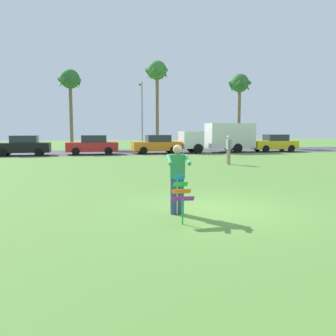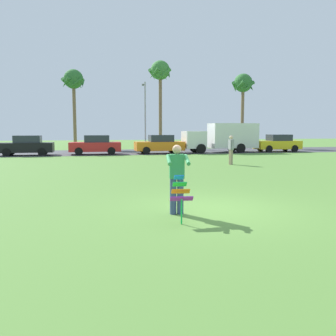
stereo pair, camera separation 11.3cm
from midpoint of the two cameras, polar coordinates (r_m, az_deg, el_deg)
The scene contains 14 objects.
ground_plane at distance 9.54m, azimuth 7.09°, elevation -6.57°, with size 120.00×120.00×0.00m, color #568438.
road_strip at distance 32.73m, azimuth -7.53°, elevation 2.55°, with size 120.00×8.00×0.01m, color #424247.
person_kite_flyer at distance 8.74m, azimuth 1.15°, elevation -1.36°, with size 0.60×0.70×1.73m.
kite_held at distance 8.02m, azimuth 1.79°, elevation -3.95°, with size 0.53×0.67×1.05m.
parked_car_black at distance 30.52m, azimuth -22.40°, elevation 3.31°, with size 4.22×1.87×1.60m.
parked_car_red at distance 30.14m, azimuth -12.18°, elevation 3.61°, with size 4.20×1.84×1.60m.
parked_car_orange at distance 30.73m, azimuth -1.91°, elevation 3.80°, with size 4.25×1.94×1.60m.
parked_truck_white_box at distance 32.40m, azimuth 8.47°, elevation 4.99°, with size 6.74×2.22×2.62m.
parked_car_yellow at distance 34.75m, azimuth 16.67°, elevation 3.83°, with size 4.21×1.85×1.60m.
palm_tree_right_near at distance 41.00m, azimuth -15.56°, elevation 13.14°, with size 2.58×2.71×8.58m.
palm_tree_centre_far at distance 40.39m, azimuth -1.85°, elevation 14.83°, with size 2.58×2.71×9.61m.
palm_tree_far_left at distance 42.60m, azimuth 11.38°, elevation 12.78°, with size 2.58×2.71×8.42m.
streetlight_pole at distance 37.90m, azimuth -4.32°, elevation 9.13°, with size 0.24×1.65×7.00m.
person_walker_near at distance 21.42m, azimuth 9.58°, elevation 3.05°, with size 0.23×0.57×1.73m.
Camera 1 is at (-3.31, -8.70, 2.12)m, focal length 37.87 mm.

